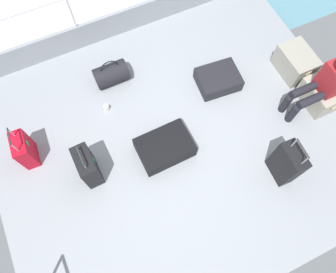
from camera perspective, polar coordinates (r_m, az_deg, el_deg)
ground_plane at (r=4.63m, az=1.78°, el=-0.44°), size 4.40×5.20×0.06m
gunwale_port at (r=5.55m, az=-8.57°, el=19.71°), size 0.06×5.20×0.45m
cargo_crate_0 at (r=5.39m, az=21.97°, el=12.29°), size 0.62×0.42×0.40m
cargo_crate_1 at (r=5.22m, az=25.77°, el=6.85°), size 0.59×0.41×0.38m
passenger_seated at (r=4.83m, az=25.95°, el=8.32°), size 0.34×0.66×1.08m
suitcase_0 at (r=4.37m, az=20.56°, el=-4.60°), size 0.41×0.22×0.91m
suitcase_1 at (r=4.67m, az=-24.40°, el=-2.20°), size 0.38×0.21×0.73m
suitcase_2 at (r=4.41m, az=-0.60°, el=-1.97°), size 0.54×0.76×0.25m
suitcase_3 at (r=5.00m, az=9.01°, el=10.13°), size 0.56×0.67×0.22m
suitcase_4 at (r=4.28m, az=-14.24°, el=-5.25°), size 0.43×0.23×0.69m
duffel_bag at (r=5.01m, az=-10.20°, el=11.04°), size 0.33×0.51×0.47m
paper_cup at (r=4.85m, az=-11.03°, el=5.10°), size 0.08×0.08×0.10m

